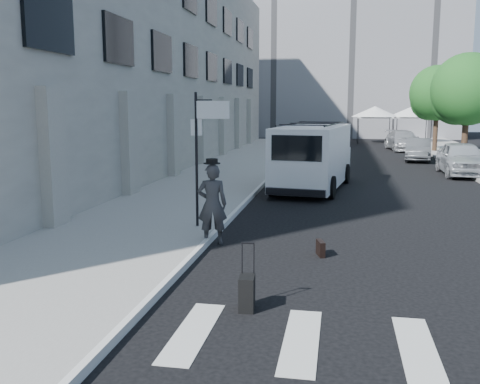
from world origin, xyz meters
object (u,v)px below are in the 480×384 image
at_px(businessman, 212,204).
at_px(suitcase, 247,293).
at_px(briefcase, 321,248).
at_px(parked_car_c, 403,141).
at_px(parked_car_b, 418,150).
at_px(parked_car_a, 462,158).
at_px(cargo_van, 313,156).

relative_size(businessman, suitcase, 1.78).
height_order(briefcase, parked_car_c, parked_car_c).
xyz_separation_m(businessman, parked_car_b, (7.59, 21.18, -0.31)).
height_order(suitcase, parked_car_a, parked_car_a).
bearing_deg(cargo_van, parked_car_a, 46.86).
distance_m(suitcase, parked_car_c, 33.19).
distance_m(businessman, parked_car_b, 22.50).
xyz_separation_m(suitcase, parked_car_b, (6.06, 25.18, 0.37)).
distance_m(businessman, parked_car_a, 17.05).
bearing_deg(parked_car_b, cargo_van, -107.79).
bearing_deg(suitcase, businessman, 106.62).
xyz_separation_m(cargo_van, parked_car_a, (6.75, 5.48, -0.49)).
distance_m(cargo_van, parked_car_c, 20.26).
relative_size(cargo_van, parked_car_b, 1.71).
xyz_separation_m(suitcase, parked_car_c, (6.00, 32.64, 0.43)).
bearing_deg(parked_car_c, businessman, -111.23).
xyz_separation_m(parked_car_b, parked_car_c, (-0.05, 7.46, 0.06)).
height_order(suitcase, cargo_van, cargo_van).
bearing_deg(suitcase, parked_car_a, 64.59).
height_order(businessman, parked_car_a, businessman).
bearing_deg(parked_car_c, parked_car_a, -91.74).
xyz_separation_m(parked_car_a, parked_car_c, (-1.16, 13.98, -0.08)).
bearing_deg(businessman, parked_car_a, -133.32).
relative_size(suitcase, parked_car_a, 0.23).
bearing_deg(suitcase, parked_car_c, 75.18).
xyz_separation_m(briefcase, parked_car_a, (6.09, 15.22, 0.63)).
relative_size(briefcase, cargo_van, 0.06).
distance_m(cargo_van, parked_car_a, 8.71).
height_order(businessman, suitcase, businessman).
distance_m(businessman, suitcase, 4.34).
bearing_deg(parked_car_a, briefcase, -111.05).
bearing_deg(parked_car_c, parked_car_b, -96.09).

